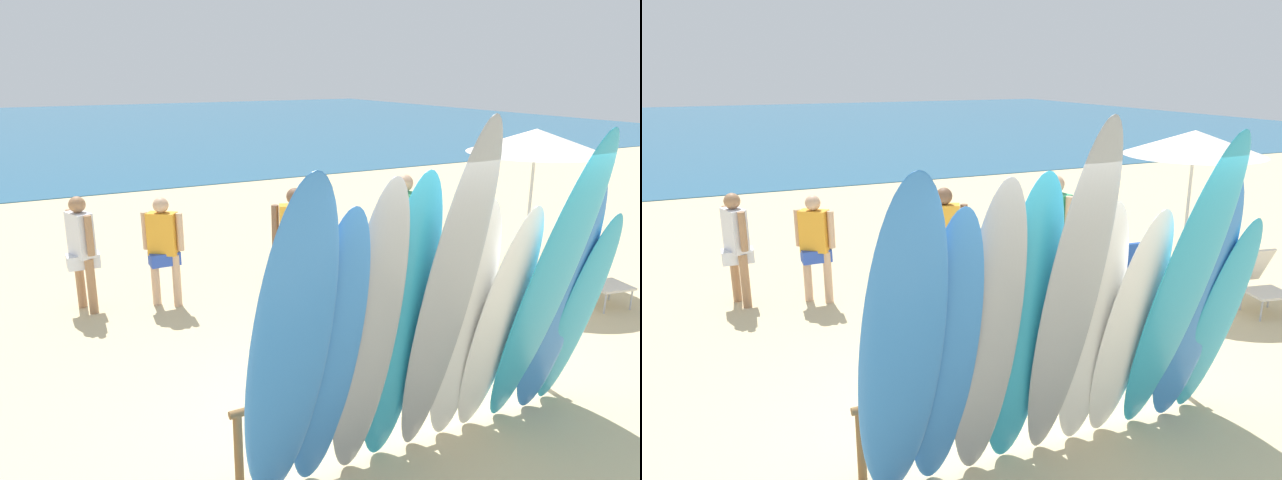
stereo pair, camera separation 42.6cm
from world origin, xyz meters
TOP-DOWN VIEW (x-y plane):
  - ground at (0.00, 14.00)m, footprint 60.00×60.00m
  - ocean_water at (0.00, 31.98)m, footprint 60.00×40.00m
  - surfboard_rack at (0.00, 0.00)m, footprint 3.34×0.07m
  - surfboard_blue_0 at (-1.46, -0.62)m, footprint 0.57×0.86m
  - surfboard_blue_1 at (-1.12, -0.52)m, footprint 0.49×0.72m
  - surfboard_grey_2 at (-0.78, -0.48)m, footprint 0.51×0.63m
  - surfboard_teal_3 at (-0.46, -0.42)m, footprint 0.58×0.59m
  - surfboard_grey_4 at (-0.14, -0.54)m, footprint 0.51×0.79m
  - surfboard_white_5 at (0.17, -0.41)m, footprint 0.50×0.53m
  - surfboard_white_6 at (0.49, -0.46)m, footprint 0.56×0.65m
  - surfboard_teal_7 at (0.84, -0.60)m, footprint 0.62×0.91m
  - surfboard_blue_8 at (1.15, -0.48)m, footprint 0.59×0.60m
  - surfboard_teal_9 at (1.46, -0.44)m, footprint 0.56×0.62m
  - beachgoer_near_rack at (1.77, 2.69)m, footprint 0.45×0.65m
  - beachgoer_by_water at (-2.16, 4.20)m, footprint 0.40×0.55m
  - beachgoer_strolling at (0.33, 3.06)m, footprint 0.57×0.35m
  - beachgoer_midbeach at (-1.19, 3.88)m, footprint 0.47×0.37m
  - beach_chair_red at (4.05, 1.27)m, footprint 0.62×0.79m
  - beach_chair_blue at (2.60, 2.17)m, footprint 0.55×0.73m
  - beach_umbrella at (3.82, 2.40)m, footprint 1.94×1.94m

SIDE VIEW (x-z plane):
  - ground at x=0.00m, z-range 0.00..0.00m
  - ocean_water at x=0.00m, z-range 0.00..0.02m
  - beach_chair_red at x=4.05m, z-range 0.02..0.83m
  - beach_chair_blue at x=2.60m, z-range 0.02..0.84m
  - surfboard_rack at x=0.00m, z-range 0.19..0.83m
  - beachgoer_midbeach at x=-1.19m, z-range 0.11..1.60m
  - beachgoer_by_water at x=-2.16m, z-range 0.12..1.65m
  - beachgoer_strolling at x=0.33m, z-range 0.12..1.73m
  - surfboard_teal_9 at x=1.46m, z-range 0.00..1.95m
  - beachgoer_near_rack at x=1.77m, z-range 0.13..1.86m
  - surfboard_white_6 at x=0.49m, z-range 0.00..2.12m
  - surfboard_white_5 at x=0.17m, z-range 0.00..2.19m
  - surfboard_blue_1 at x=-1.12m, z-range 0.00..2.31m
  - surfboard_blue_8 at x=1.15m, z-range 0.00..2.35m
  - surfboard_grey_2 at x=-0.78m, z-range 0.00..2.45m
  - surfboard_teal_3 at x=-0.46m, z-range 0.00..2.45m
  - surfboard_blue_0 at x=-1.46m, z-range 0.00..2.58m
  - surfboard_teal_7 at x=0.84m, z-range 0.00..2.70m
  - surfboard_grey_4 at x=-0.14m, z-range 0.00..2.82m
  - beach_umbrella at x=3.82m, z-range 0.96..3.21m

